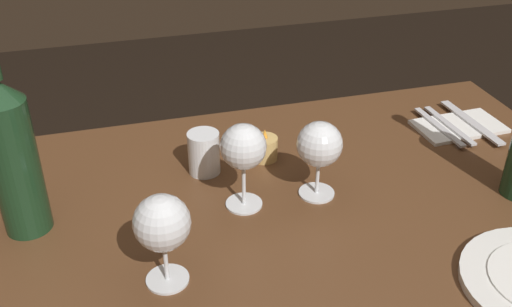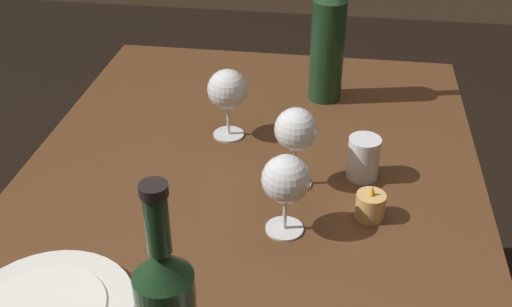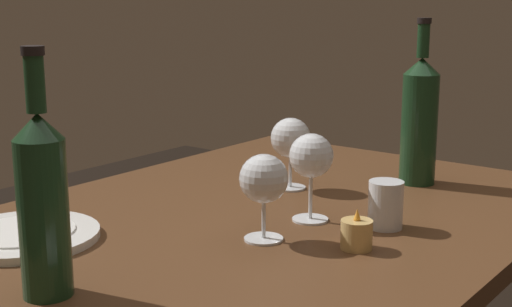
# 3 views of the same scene
# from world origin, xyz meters

# --- Properties ---
(dining_table) EXTENTS (1.30, 0.90, 0.74)m
(dining_table) POSITION_xyz_m (0.00, 0.00, 0.65)
(dining_table) COLOR #56351E
(dining_table) RESTS_ON ground
(wine_glass_left) EXTENTS (0.08, 0.08, 0.15)m
(wine_glass_left) POSITION_xyz_m (-0.20, -0.07, 0.85)
(wine_glass_left) COLOR white
(wine_glass_left) RESTS_ON dining_table
(wine_glass_right) EXTENTS (0.08, 0.08, 0.15)m
(wine_glass_right) POSITION_xyz_m (0.09, 0.09, 0.84)
(wine_glass_right) COLOR white
(wine_glass_right) RESTS_ON dining_table
(wine_glass_centre) EXTENTS (0.08, 0.08, 0.16)m
(wine_glass_centre) POSITION_xyz_m (-0.04, 0.09, 0.86)
(wine_glass_centre) COLOR white
(wine_glass_centre) RESTS_ON dining_table
(wine_bottle) EXTENTS (0.08, 0.08, 0.36)m
(wine_bottle) POSITION_xyz_m (-0.41, 0.13, 0.88)
(wine_bottle) COLOR #19381E
(wine_bottle) RESTS_ON dining_table
(water_tumbler) EXTENTS (0.06, 0.06, 0.08)m
(water_tumbler) POSITION_xyz_m (-0.09, 0.22, 0.78)
(water_tumbler) COLOR white
(water_tumbler) RESTS_ON dining_table
(votive_candle) EXTENTS (0.05, 0.05, 0.07)m
(votive_candle) POSITION_xyz_m (0.04, 0.23, 0.76)
(votive_candle) COLOR #DBB266
(votive_candle) RESTS_ON dining_table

